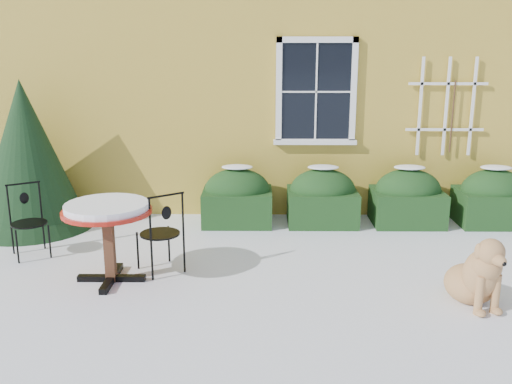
{
  "coord_description": "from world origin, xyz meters",
  "views": [
    {
      "loc": [
        0.07,
        -5.86,
        2.69
      ],
      "look_at": [
        0.0,
        1.0,
        0.9
      ],
      "focal_mm": 40.0,
      "sensor_mm": 36.0,
      "label": 1
    }
  ],
  "objects_px": {
    "patio_chair_far": "(28,220)",
    "dog": "(478,276)",
    "evergreen_shrub": "(28,169)",
    "bistro_table": "(107,217)",
    "patio_chair_near": "(161,232)"
  },
  "relations": [
    {
      "from": "patio_chair_far",
      "to": "dog",
      "type": "height_order",
      "value": "patio_chair_far"
    },
    {
      "from": "evergreen_shrub",
      "to": "patio_chair_far",
      "type": "xyz_separation_m",
      "value": [
        0.44,
        -1.19,
        -0.42
      ]
    },
    {
      "from": "bistro_table",
      "to": "dog",
      "type": "distance_m",
      "value": 4.09
    },
    {
      "from": "evergreen_shrub",
      "to": "patio_chair_near",
      "type": "height_order",
      "value": "evergreen_shrub"
    },
    {
      "from": "patio_chair_near",
      "to": "dog",
      "type": "bearing_deg",
      "value": 130.75
    },
    {
      "from": "patio_chair_near",
      "to": "dog",
      "type": "relative_size",
      "value": 1.09
    },
    {
      "from": "evergreen_shrub",
      "to": "dog",
      "type": "bearing_deg",
      "value": -24.71
    },
    {
      "from": "evergreen_shrub",
      "to": "dog",
      "type": "height_order",
      "value": "evergreen_shrub"
    },
    {
      "from": "evergreen_shrub",
      "to": "bistro_table",
      "type": "relative_size",
      "value": 2.17
    },
    {
      "from": "patio_chair_far",
      "to": "dog",
      "type": "distance_m",
      "value": 5.48
    },
    {
      "from": "evergreen_shrub",
      "to": "patio_chair_near",
      "type": "bearing_deg",
      "value": -37.67
    },
    {
      "from": "evergreen_shrub",
      "to": "patio_chair_far",
      "type": "distance_m",
      "value": 1.34
    },
    {
      "from": "evergreen_shrub",
      "to": "bistro_table",
      "type": "distance_m",
      "value": 2.66
    },
    {
      "from": "evergreen_shrub",
      "to": "dog",
      "type": "xyz_separation_m",
      "value": [
        5.73,
        -2.64,
        -0.56
      ]
    },
    {
      "from": "bistro_table",
      "to": "patio_chair_near",
      "type": "relative_size",
      "value": 1.01
    }
  ]
}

